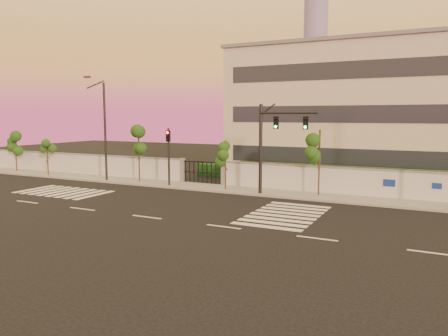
% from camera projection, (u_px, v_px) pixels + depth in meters
% --- Properties ---
extents(ground, '(120.00, 120.00, 0.00)m').
position_uv_depth(ground, '(147.00, 217.00, 25.33)').
color(ground, black).
rests_on(ground, ground).
extents(sidewalk, '(60.00, 3.00, 0.15)m').
position_uv_depth(sidewalk, '(226.00, 189.00, 34.66)').
color(sidewalk, gray).
rests_on(sidewalk, ground).
extents(perimeter_wall, '(60.00, 0.36, 2.20)m').
position_uv_depth(perimeter_wall, '(236.00, 174.00, 35.83)').
color(perimeter_wall, silver).
rests_on(perimeter_wall, ground).
extents(hedge_row, '(41.00, 4.25, 1.80)m').
position_uv_depth(hedge_row, '(260.00, 174.00, 37.82)').
color(hedge_row, '#103712').
rests_on(hedge_row, ground).
extents(institutional_building, '(24.40, 12.40, 12.25)m').
position_uv_depth(institutional_building, '(369.00, 113.00, 40.16)').
color(institutional_building, beige).
rests_on(institutional_building, ground).
extents(distant_skyscraper, '(16.00, 16.00, 118.00)m').
position_uv_depth(distant_skyscraper, '(316.00, 33.00, 295.61)').
color(distant_skyscraper, slate).
rests_on(distant_skyscraper, ground).
extents(road_markings, '(57.00, 7.62, 0.02)m').
position_uv_depth(road_markings, '(161.00, 203.00, 29.37)').
color(road_markings, silver).
rests_on(road_markings, ground).
extents(street_tree_a, '(1.39, 1.10, 3.98)m').
position_uv_depth(street_tree_a, '(16.00, 144.00, 45.31)').
color(street_tree_a, '#382314').
rests_on(street_tree_a, ground).
extents(street_tree_b, '(1.35, 1.07, 3.64)m').
position_uv_depth(street_tree_b, '(47.00, 149.00, 42.31)').
color(street_tree_b, '#382314').
rests_on(street_tree_b, ground).
extents(street_tree_c, '(1.51, 1.20, 5.11)m').
position_uv_depth(street_tree_c, '(139.00, 140.00, 37.97)').
color(street_tree_c, '#382314').
rests_on(street_tree_c, ground).
extents(street_tree_d, '(1.36, 1.09, 3.96)m').
position_uv_depth(street_tree_d, '(226.00, 154.00, 33.73)').
color(street_tree_d, '#382314').
rests_on(street_tree_d, ground).
extents(street_tree_e, '(1.42, 1.13, 4.88)m').
position_uv_depth(street_tree_e, '(320.00, 148.00, 31.14)').
color(street_tree_e, '#382314').
rests_on(street_tree_e, ground).
extents(traffic_signal_main, '(4.25, 0.45, 6.71)m').
position_uv_depth(traffic_signal_main, '(272.00, 138.00, 31.51)').
color(traffic_signal_main, black).
rests_on(traffic_signal_main, ground).
extents(traffic_signal_secondary, '(0.38, 0.35, 4.87)m').
position_uv_depth(traffic_signal_secondary, '(169.00, 150.00, 35.65)').
color(traffic_signal_secondary, black).
rests_on(traffic_signal_secondary, ground).
extents(streetlight_west, '(0.55, 2.20, 9.14)m').
position_uv_depth(streetlight_west, '(104.00, 126.00, 38.31)').
color(streetlight_west, black).
rests_on(streetlight_west, ground).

